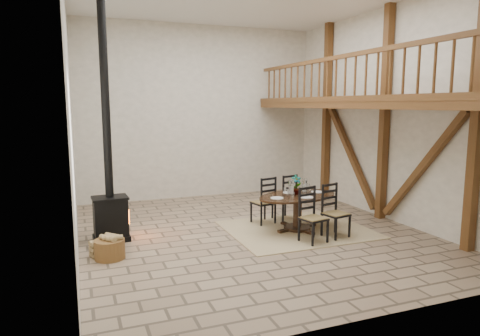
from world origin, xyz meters
name	(u,v)px	position (x,y,z in m)	size (l,w,h in m)	color
ground	(252,232)	(0.00, 0.00, 0.00)	(8.00, 8.00, 0.00)	#9B8367
room_shell	(303,91)	(1.19, 0.00, 3.01)	(7.02, 8.02, 5.01)	white
rug	(297,229)	(1.00, -0.19, 0.01)	(3.00, 2.50, 0.02)	tan
dining_table	(297,210)	(1.00, -0.19, 0.44)	(2.10, 2.29, 1.22)	black
wood_stove	(109,186)	(-2.86, 0.53, 1.11)	(0.73, 0.57, 5.00)	black
log_basket	(110,248)	(-2.97, -0.54, 0.19)	(0.53, 0.53, 0.44)	brown
log_stack	(99,248)	(-3.15, -0.36, 0.15)	(0.35, 0.30, 0.31)	tan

